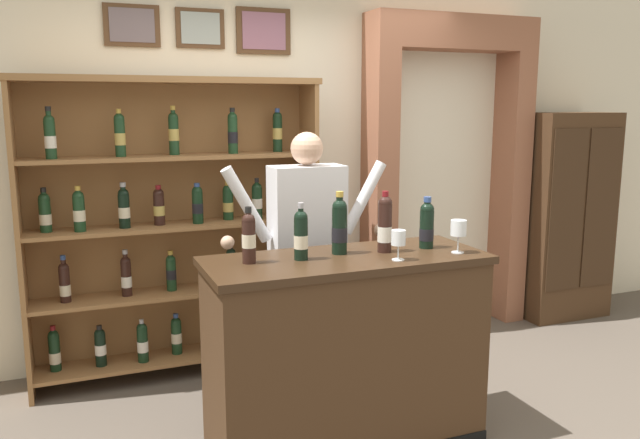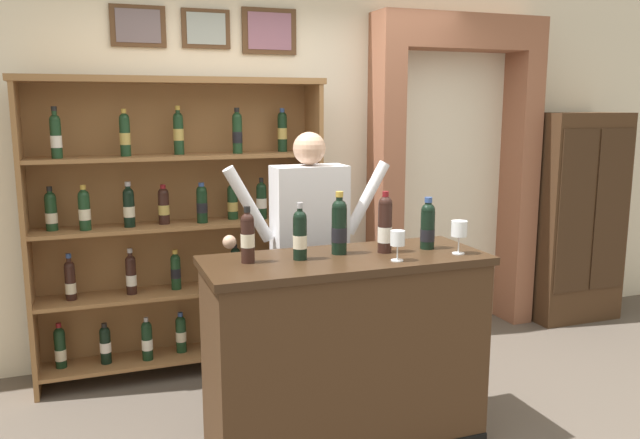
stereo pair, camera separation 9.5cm
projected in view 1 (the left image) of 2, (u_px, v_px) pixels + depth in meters
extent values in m
cube|color=beige|center=(276.00, 141.00, 4.75)|extent=(12.00, 0.16, 3.08)
cube|color=#4C331E|center=(132.00, 25.00, 4.16)|extent=(0.36, 0.02, 0.27)
cube|color=#61555B|center=(132.00, 25.00, 4.14)|extent=(0.29, 0.01, 0.21)
cube|color=#4C331E|center=(200.00, 28.00, 4.32)|extent=(0.33, 0.02, 0.26)
cube|color=gray|center=(201.00, 28.00, 4.31)|extent=(0.26, 0.01, 0.21)
cube|color=#4C331E|center=(264.00, 31.00, 4.48)|extent=(0.39, 0.02, 0.32)
cube|color=#83556B|center=(264.00, 31.00, 4.47)|extent=(0.31, 0.01, 0.25)
cube|color=olive|center=(20.00, 242.00, 3.85)|extent=(0.03, 0.33, 1.99)
cube|color=olive|center=(309.00, 221.00, 4.54)|extent=(0.03, 0.33, 1.99)
cube|color=olive|center=(172.00, 227.00, 4.34)|extent=(1.90, 0.02, 1.99)
cube|color=olive|center=(181.00, 355.00, 4.35)|extent=(1.84, 0.31, 0.03)
cylinder|color=black|center=(55.00, 353.00, 4.06)|extent=(0.07, 0.07, 0.23)
sphere|color=black|center=(53.00, 336.00, 4.03)|extent=(0.07, 0.07, 0.07)
cylinder|color=black|center=(53.00, 331.00, 4.03)|extent=(0.03, 0.03, 0.07)
cylinder|color=maroon|center=(53.00, 328.00, 4.02)|extent=(0.03, 0.03, 0.03)
cylinder|color=beige|center=(55.00, 358.00, 4.06)|extent=(0.07, 0.07, 0.07)
cylinder|color=black|center=(101.00, 350.00, 4.13)|extent=(0.07, 0.07, 0.21)
sphere|color=black|center=(100.00, 334.00, 4.11)|extent=(0.07, 0.07, 0.07)
cylinder|color=black|center=(99.00, 330.00, 4.11)|extent=(0.03, 0.03, 0.06)
cylinder|color=black|center=(99.00, 327.00, 4.11)|extent=(0.03, 0.03, 0.03)
cylinder|color=silver|center=(101.00, 349.00, 4.13)|extent=(0.07, 0.07, 0.07)
cylinder|color=black|center=(143.00, 345.00, 4.20)|extent=(0.07, 0.07, 0.23)
sphere|color=black|center=(142.00, 328.00, 4.18)|extent=(0.07, 0.07, 0.07)
cylinder|color=black|center=(142.00, 324.00, 4.17)|extent=(0.03, 0.03, 0.06)
cylinder|color=#99999E|center=(141.00, 321.00, 4.17)|extent=(0.03, 0.03, 0.03)
cylinder|color=silver|center=(143.00, 346.00, 4.20)|extent=(0.07, 0.07, 0.07)
cylinder|color=#19381E|center=(177.00, 338.00, 4.34)|extent=(0.07, 0.07, 0.21)
sphere|color=#19381E|center=(176.00, 322.00, 4.32)|extent=(0.07, 0.07, 0.07)
cylinder|color=#19381E|center=(176.00, 319.00, 4.31)|extent=(0.03, 0.03, 0.06)
cylinder|color=navy|center=(176.00, 316.00, 4.31)|extent=(0.03, 0.03, 0.03)
cylinder|color=beige|center=(177.00, 338.00, 4.34)|extent=(0.07, 0.07, 0.07)
cylinder|color=#19381E|center=(217.00, 336.00, 4.39)|extent=(0.07, 0.07, 0.21)
sphere|color=#19381E|center=(216.00, 320.00, 4.37)|extent=(0.07, 0.07, 0.07)
cylinder|color=#19381E|center=(216.00, 316.00, 4.36)|extent=(0.03, 0.03, 0.07)
cylinder|color=navy|center=(216.00, 313.00, 4.36)|extent=(0.03, 0.03, 0.03)
cylinder|color=tan|center=(217.00, 334.00, 4.38)|extent=(0.07, 0.07, 0.07)
cylinder|color=black|center=(254.00, 329.00, 4.51)|extent=(0.07, 0.07, 0.21)
sphere|color=black|center=(254.00, 314.00, 4.49)|extent=(0.07, 0.07, 0.07)
cylinder|color=black|center=(254.00, 310.00, 4.49)|extent=(0.03, 0.03, 0.08)
cylinder|color=#99999E|center=(254.00, 306.00, 4.48)|extent=(0.03, 0.03, 0.03)
cylinder|color=silver|center=(254.00, 331.00, 4.51)|extent=(0.07, 0.07, 0.07)
cylinder|color=#19381E|center=(292.00, 322.00, 4.65)|extent=(0.07, 0.07, 0.23)
sphere|color=#19381E|center=(292.00, 306.00, 4.63)|extent=(0.07, 0.07, 0.07)
cylinder|color=#19381E|center=(292.00, 302.00, 4.62)|extent=(0.03, 0.03, 0.08)
cylinder|color=maroon|center=(292.00, 298.00, 4.62)|extent=(0.04, 0.04, 0.03)
cylinder|color=black|center=(292.00, 323.00, 4.65)|extent=(0.07, 0.07, 0.07)
cube|color=olive|center=(179.00, 292.00, 4.27)|extent=(1.84, 0.31, 0.02)
cylinder|color=black|center=(65.00, 285.00, 3.99)|extent=(0.07, 0.07, 0.21)
sphere|color=black|center=(64.00, 268.00, 3.97)|extent=(0.06, 0.06, 0.06)
cylinder|color=black|center=(63.00, 262.00, 3.96)|extent=(0.03, 0.03, 0.08)
cylinder|color=navy|center=(63.00, 257.00, 3.96)|extent=(0.03, 0.03, 0.03)
cylinder|color=beige|center=(65.00, 290.00, 4.00)|extent=(0.07, 0.07, 0.07)
cylinder|color=black|center=(126.00, 279.00, 4.12)|extent=(0.07, 0.07, 0.22)
sphere|color=black|center=(125.00, 261.00, 4.10)|extent=(0.06, 0.06, 0.06)
cylinder|color=black|center=(125.00, 256.00, 4.10)|extent=(0.03, 0.03, 0.08)
cylinder|color=#99999E|center=(125.00, 252.00, 4.09)|extent=(0.03, 0.03, 0.03)
cylinder|color=silver|center=(127.00, 282.00, 4.13)|extent=(0.07, 0.07, 0.07)
cylinder|color=#19381E|center=(171.00, 276.00, 4.24)|extent=(0.07, 0.07, 0.20)
sphere|color=#19381E|center=(171.00, 260.00, 4.22)|extent=(0.06, 0.06, 0.06)
cylinder|color=#19381E|center=(170.00, 256.00, 4.22)|extent=(0.03, 0.03, 0.07)
cylinder|color=#B79338|center=(170.00, 253.00, 4.21)|extent=(0.03, 0.03, 0.03)
cylinder|color=black|center=(171.00, 274.00, 4.24)|extent=(0.07, 0.07, 0.06)
cylinder|color=black|center=(231.00, 269.00, 4.37)|extent=(0.07, 0.07, 0.22)
sphere|color=black|center=(231.00, 253.00, 4.35)|extent=(0.06, 0.06, 0.06)
cylinder|color=black|center=(231.00, 250.00, 4.34)|extent=(0.02, 0.02, 0.06)
cylinder|color=black|center=(231.00, 247.00, 4.34)|extent=(0.03, 0.03, 0.03)
cylinder|color=beige|center=(231.00, 274.00, 4.37)|extent=(0.07, 0.07, 0.07)
cylinder|color=black|center=(277.00, 263.00, 4.53)|extent=(0.07, 0.07, 0.22)
sphere|color=black|center=(277.00, 248.00, 4.51)|extent=(0.06, 0.06, 0.06)
cylinder|color=black|center=(277.00, 243.00, 4.51)|extent=(0.03, 0.03, 0.08)
cylinder|color=#B79338|center=(277.00, 239.00, 4.50)|extent=(0.03, 0.03, 0.03)
cylinder|color=beige|center=(277.00, 267.00, 4.54)|extent=(0.07, 0.07, 0.07)
cube|color=olive|center=(176.00, 226.00, 4.19)|extent=(1.84, 0.31, 0.02)
cylinder|color=#19381E|center=(45.00, 216.00, 3.90)|extent=(0.07, 0.07, 0.20)
sphere|color=#19381E|center=(44.00, 199.00, 3.88)|extent=(0.07, 0.07, 0.07)
cylinder|color=#19381E|center=(44.00, 194.00, 3.88)|extent=(0.03, 0.03, 0.07)
cylinder|color=black|center=(43.00, 190.00, 3.87)|extent=(0.03, 0.03, 0.03)
cylinder|color=beige|center=(46.00, 219.00, 3.90)|extent=(0.07, 0.07, 0.06)
cylinder|color=#19381E|center=(79.00, 214.00, 3.92)|extent=(0.07, 0.07, 0.21)
sphere|color=#19381E|center=(78.00, 196.00, 3.90)|extent=(0.07, 0.07, 0.07)
cylinder|color=#19381E|center=(78.00, 192.00, 3.89)|extent=(0.03, 0.03, 0.07)
cylinder|color=#B79338|center=(77.00, 188.00, 3.89)|extent=(0.03, 0.03, 0.03)
cylinder|color=beige|center=(79.00, 216.00, 3.92)|extent=(0.07, 0.07, 0.07)
cylinder|color=black|center=(124.00, 212.00, 4.03)|extent=(0.07, 0.07, 0.21)
sphere|color=black|center=(123.00, 194.00, 4.01)|extent=(0.07, 0.07, 0.07)
cylinder|color=black|center=(123.00, 189.00, 4.00)|extent=(0.03, 0.03, 0.08)
cylinder|color=#99999E|center=(123.00, 185.00, 4.00)|extent=(0.04, 0.04, 0.03)
cylinder|color=beige|center=(124.00, 212.00, 4.03)|extent=(0.07, 0.07, 0.07)
cylinder|color=black|center=(159.00, 210.00, 4.13)|extent=(0.07, 0.07, 0.20)
sphere|color=black|center=(158.00, 194.00, 4.12)|extent=(0.07, 0.07, 0.07)
cylinder|color=black|center=(158.00, 190.00, 4.11)|extent=(0.03, 0.03, 0.06)
cylinder|color=maroon|center=(158.00, 187.00, 4.11)|extent=(0.04, 0.04, 0.03)
cylinder|color=tan|center=(159.00, 210.00, 4.14)|extent=(0.07, 0.07, 0.06)
cylinder|color=black|center=(198.00, 208.00, 4.19)|extent=(0.07, 0.07, 0.21)
sphere|color=black|center=(197.00, 191.00, 4.17)|extent=(0.07, 0.07, 0.07)
cylinder|color=black|center=(197.00, 188.00, 4.16)|extent=(0.03, 0.03, 0.06)
cylinder|color=navy|center=(197.00, 185.00, 4.16)|extent=(0.04, 0.04, 0.03)
cylinder|color=black|center=(198.00, 208.00, 4.19)|extent=(0.07, 0.07, 0.07)
cylinder|color=#19381E|center=(228.00, 205.00, 4.33)|extent=(0.07, 0.07, 0.20)
sphere|color=#19381E|center=(228.00, 190.00, 4.31)|extent=(0.07, 0.07, 0.07)
cylinder|color=#19381E|center=(228.00, 186.00, 4.31)|extent=(0.03, 0.03, 0.06)
cylinder|color=#B79338|center=(228.00, 183.00, 4.30)|extent=(0.03, 0.03, 0.03)
cylinder|color=tan|center=(228.00, 207.00, 4.33)|extent=(0.07, 0.07, 0.06)
cylinder|color=black|center=(257.00, 204.00, 4.34)|extent=(0.07, 0.07, 0.21)
sphere|color=black|center=(257.00, 188.00, 4.32)|extent=(0.07, 0.07, 0.07)
cylinder|color=black|center=(257.00, 184.00, 4.32)|extent=(0.03, 0.03, 0.07)
cylinder|color=black|center=(257.00, 180.00, 4.31)|extent=(0.03, 0.03, 0.03)
cylinder|color=silver|center=(257.00, 203.00, 4.34)|extent=(0.07, 0.07, 0.07)
cylinder|color=black|center=(287.00, 201.00, 4.45)|extent=(0.07, 0.07, 0.22)
sphere|color=black|center=(287.00, 185.00, 4.43)|extent=(0.07, 0.07, 0.07)
cylinder|color=black|center=(287.00, 180.00, 4.42)|extent=(0.03, 0.03, 0.08)
cylinder|color=navy|center=(287.00, 176.00, 4.42)|extent=(0.04, 0.04, 0.03)
cylinder|color=silver|center=(287.00, 201.00, 4.45)|extent=(0.07, 0.07, 0.07)
cube|color=olive|center=(173.00, 157.00, 4.11)|extent=(1.84, 0.31, 0.02)
cylinder|color=#19381E|center=(50.00, 140.00, 3.79)|extent=(0.07, 0.07, 0.22)
sphere|color=#19381E|center=(49.00, 120.00, 3.77)|extent=(0.06, 0.06, 0.06)
cylinder|color=#19381E|center=(48.00, 114.00, 3.76)|extent=(0.03, 0.03, 0.08)
cylinder|color=black|center=(48.00, 109.00, 3.75)|extent=(0.03, 0.03, 0.03)
cylinder|color=silver|center=(50.00, 142.00, 3.79)|extent=(0.07, 0.07, 0.07)
cylinder|color=#19381E|center=(120.00, 138.00, 3.96)|extent=(0.07, 0.07, 0.23)
sphere|color=#19381E|center=(119.00, 119.00, 3.94)|extent=(0.06, 0.06, 0.06)
cylinder|color=#19381E|center=(119.00, 114.00, 3.93)|extent=(0.03, 0.03, 0.06)
cylinder|color=#B79338|center=(119.00, 111.00, 3.93)|extent=(0.03, 0.03, 0.03)
cylinder|color=tan|center=(120.00, 139.00, 3.96)|extent=(0.07, 0.07, 0.07)
cylinder|color=#19381E|center=(174.00, 137.00, 4.11)|extent=(0.07, 0.07, 0.23)
sphere|color=#19381E|center=(173.00, 117.00, 4.09)|extent=(0.06, 0.06, 0.06)
cylinder|color=#19381E|center=(173.00, 112.00, 4.08)|extent=(0.03, 0.03, 0.08)
cylinder|color=#B79338|center=(173.00, 108.00, 4.08)|extent=(0.03, 0.03, 0.03)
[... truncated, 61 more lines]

